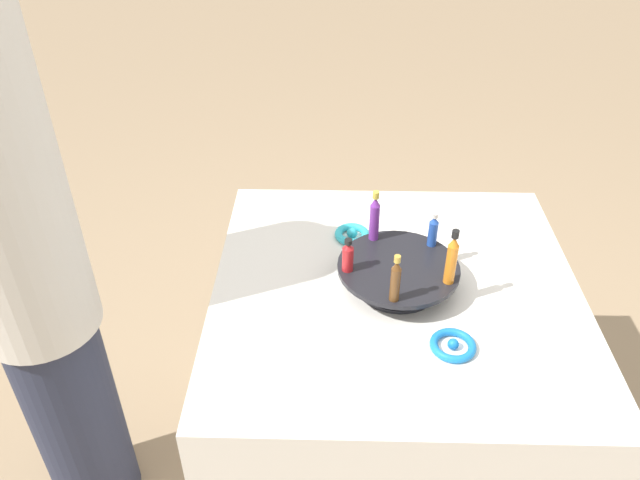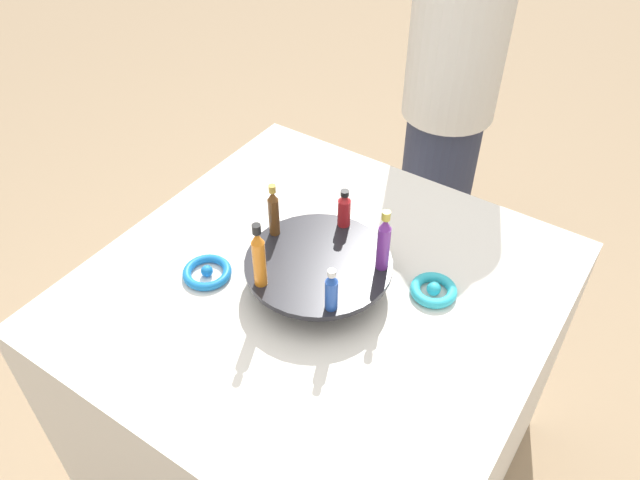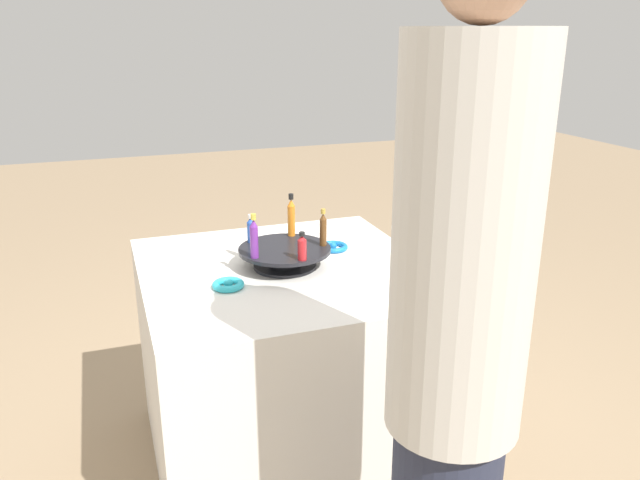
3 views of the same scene
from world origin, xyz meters
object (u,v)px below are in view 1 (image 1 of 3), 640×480
(bottle_blue, at_px, (433,230))
(person_figure, at_px, (28,279))
(bottle_red, at_px, (348,256))
(bottle_brown, at_px, (395,280))
(display_stand, at_px, (398,274))
(ribbon_bow_teal, at_px, (352,234))
(bottle_purple, at_px, (375,217))
(ribbon_bow_blue, at_px, (453,345))
(bottle_orange, at_px, (452,259))

(bottle_blue, xyz_separation_m, person_figure, (-0.95, -0.19, -0.02))
(bottle_red, distance_m, bottle_brown, 0.15)
(display_stand, distance_m, ribbon_bow_teal, 0.24)
(bottle_red, height_order, bottle_purple, bottle_purple)
(ribbon_bow_teal, xyz_separation_m, person_figure, (-0.76, -0.32, 0.08))
(bottle_brown, height_order, person_figure, person_figure)
(display_stand, relative_size, bottle_red, 3.36)
(display_stand, height_order, ribbon_bow_teal, display_stand)
(bottle_purple, bearing_deg, ribbon_bow_blue, -62.92)
(ribbon_bow_teal, bearing_deg, ribbon_bow_blue, -62.65)
(bottle_brown, bearing_deg, display_stand, 80.58)
(display_stand, bearing_deg, bottle_orange, -27.42)
(display_stand, height_order, bottle_orange, bottle_orange)
(person_figure, bearing_deg, display_stand, -0.00)
(display_stand, height_order, person_figure, person_figure)
(bottle_orange, height_order, person_figure, person_figure)
(bottle_blue, relative_size, person_figure, 0.06)
(display_stand, height_order, bottle_red, bottle_red)
(ribbon_bow_blue, bearing_deg, bottle_blue, 93.51)
(display_stand, distance_m, bottle_red, 0.14)
(bottle_orange, bearing_deg, bottle_red, 170.58)
(bottle_brown, xyz_separation_m, ribbon_bow_teal, (-0.09, 0.34, -0.11))
(display_stand, xyz_separation_m, bottle_blue, (0.09, 0.09, 0.07))
(bottle_red, relative_size, ribbon_bow_teal, 0.93)
(display_stand, distance_m, bottle_orange, 0.16)
(bottle_red, bearing_deg, bottle_purple, 62.58)
(bottle_purple, bearing_deg, bottle_blue, -9.42)
(bottle_red, distance_m, bottle_orange, 0.24)
(bottle_blue, height_order, person_figure, person_figure)
(bottle_brown, height_order, bottle_orange, bottle_orange)
(bottle_red, height_order, ribbon_bow_blue, bottle_red)
(bottle_blue, bearing_deg, bottle_red, -153.42)
(bottle_blue, relative_size, ribbon_bow_blue, 0.93)
(bottle_blue, bearing_deg, person_figure, -168.48)
(ribbon_bow_teal, bearing_deg, person_figure, -157.33)
(display_stand, relative_size, bottle_orange, 2.04)
(ribbon_bow_blue, bearing_deg, bottle_brown, 146.70)
(display_stand, relative_size, person_figure, 0.18)
(bottle_red, relative_size, bottle_blue, 0.93)
(bottle_purple, relative_size, ribbon_bow_teal, 1.46)
(bottle_blue, bearing_deg, ribbon_bow_blue, -86.49)
(ribbon_bow_blue, distance_m, ribbon_bow_teal, 0.47)
(display_stand, distance_m, bottle_blue, 0.14)
(bottle_red, relative_size, bottle_purple, 0.64)
(bottle_red, relative_size, bottle_orange, 0.61)
(bottle_brown, height_order, ribbon_bow_teal, bottle_brown)
(bottle_purple, bearing_deg, display_stand, -63.42)
(display_stand, bearing_deg, bottle_blue, 44.58)
(ribbon_bow_blue, bearing_deg, person_figure, 173.87)
(bottle_orange, xyz_separation_m, bottle_blue, (-0.02, 0.15, -0.02))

